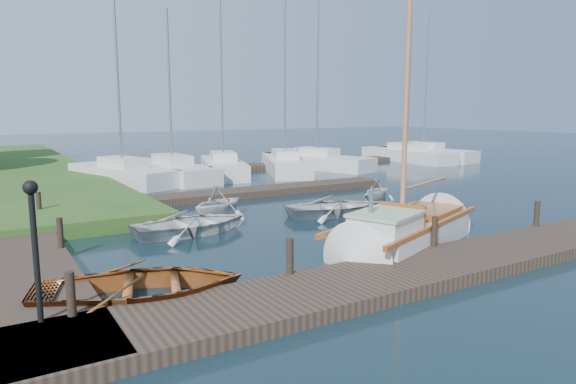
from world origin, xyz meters
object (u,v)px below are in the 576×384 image
lamp_post (34,232)px  dinghy (141,281)px  mooring_post_2 (434,231)px  mooring_post_4 (60,233)px  tender_c (336,205)px  marina_boat_6 (407,154)px  mooring_post_0 (71,294)px  marina_boat_4 (317,160)px  tender_a (192,221)px  mooring_post_3 (537,214)px  marina_boat_0 (123,173)px  marina_boat_2 (223,166)px  sailboat (407,233)px  tender_d (378,188)px  tender_b (219,200)px  marina_boat_3 (285,163)px  mooring_post_1 (290,256)px  marina_boat_1 (172,170)px  marina_boat_7 (423,152)px  mooring_post_5 (39,203)px

lamp_post → dinghy: 2.54m
mooring_post_2 → mooring_post_4: size_ratio=1.00×
tender_c → marina_boat_6: (16.94, 13.67, 0.17)m
mooring_post_0 → marina_boat_4: size_ratio=0.07×
mooring_post_4 → tender_a: mooring_post_4 is taller
mooring_post_0 → mooring_post_3: same height
tender_c → marina_boat_4: 15.47m
mooring_post_4 → marina_boat_0: bearing=70.1°
lamp_post → marina_boat_2: size_ratio=0.23×
mooring_post_4 → lamp_post: bearing=-101.3°
sailboat → tender_d: sailboat is taller
tender_b → marina_boat_4: bearing=-73.2°
marina_boat_0 → marina_boat_4: marina_boat_0 is taller
mooring_post_0 → marina_boat_3: bearing=50.1°
lamp_post → tender_a: bearing=49.9°
mooring_post_1 → marina_boat_1: 19.11m
tender_a → mooring_post_1: bearing=176.8°
marina_boat_0 → mooring_post_0: bearing=146.4°
marina_boat_3 → mooring_post_1: bearing=172.9°
mooring_post_2 → dinghy: bearing=173.9°
tender_b → marina_boat_2: marina_boat_2 is taller
tender_a → marina_boat_7: bearing=-63.9°
marina_boat_3 → tender_d: bearing=-165.3°
lamp_post → marina_boat_6: 33.81m
lamp_post → tender_c: lamp_post is taller
marina_boat_1 → mooring_post_3: bearing=-168.6°
mooring_post_5 → marina_boat_6: marina_boat_6 is taller
dinghy → marina_boat_4: bearing=-26.5°
mooring_post_5 → tender_c: mooring_post_5 is taller
dinghy → marina_boat_6: bearing=-37.5°
marina_boat_1 → dinghy: bearing=155.0°
mooring_post_4 → marina_boat_0: (4.91, 13.59, -0.12)m
mooring_post_3 → marina_boat_0: marina_boat_0 is taller
tender_d → marina_boat_0: bearing=17.8°
mooring_post_1 → marina_boat_2: 20.28m
mooring_post_4 → marina_boat_2: marina_boat_2 is taller
tender_b → marina_boat_0: size_ratio=0.22×
mooring_post_3 → tender_b: size_ratio=0.32×
sailboat → tender_a: 6.67m
marina_boat_2 → marina_boat_6: size_ratio=1.02×
mooring_post_4 → marina_boat_4: bearing=38.2°
mooring_post_4 → dinghy: (0.94, -4.19, -0.27)m
mooring_post_0 → marina_boat_7: marina_boat_7 is taller
marina_boat_2 → marina_boat_3: bearing=-78.7°
lamp_post → dinghy: (1.94, 0.81, -1.44)m
tender_a → marina_boat_1: 13.34m
tender_c → mooring_post_0: bearing=130.5°
marina_boat_0 → marina_boat_2: 6.08m
mooring_post_4 → marina_boat_3: marina_boat_3 is taller
lamp_post → marina_boat_0: bearing=72.4°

